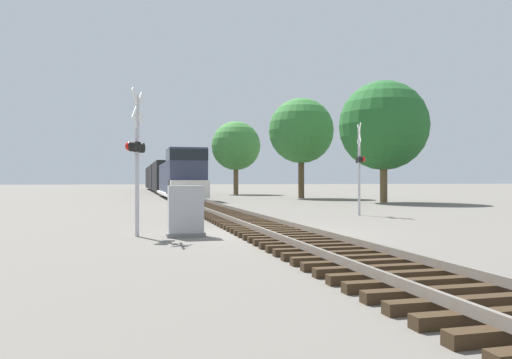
# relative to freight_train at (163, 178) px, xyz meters

# --- Properties ---
(ground_plane) EXTENTS (400.00, 400.00, 0.00)m
(ground_plane) POSITION_rel_freight_train_xyz_m (0.00, -53.67, -1.99)
(ground_plane) COLOR #666059
(rail_track_bed) EXTENTS (2.60, 160.00, 0.31)m
(rail_track_bed) POSITION_rel_freight_train_xyz_m (0.00, -53.67, -1.85)
(rail_track_bed) COLOR #382819
(rail_track_bed) RESTS_ON ground
(freight_train) EXTENTS (2.92, 63.79, 4.14)m
(freight_train) POSITION_rel_freight_train_xyz_m (0.00, 0.00, 0.00)
(freight_train) COLOR #33384C
(freight_train) RESTS_ON ground
(crossing_signal_near) EXTENTS (0.59, 1.00, 4.27)m
(crossing_signal_near) POSITION_rel_freight_train_xyz_m (-4.11, -53.52, 0.49)
(crossing_signal_near) COLOR #B7B7BC
(crossing_signal_near) RESTS_ON ground
(crossing_signal_far) EXTENTS (0.56, 1.01, 4.30)m
(crossing_signal_far) POSITION_rel_freight_train_xyz_m (6.10, -47.08, 0.47)
(crossing_signal_far) COLOR #B7B7BC
(crossing_signal_far) RESTS_ON ground
(relay_cabinet) EXTENTS (1.09, 0.65, 1.48)m
(relay_cabinet) POSITION_rel_freight_train_xyz_m (-2.72, -53.90, -1.26)
(relay_cabinet) COLOR slate
(relay_cabinet) RESTS_ON ground
(tree_far_right) EXTENTS (6.58, 6.58, 8.97)m
(tree_far_right) POSITION_rel_freight_train_xyz_m (13.85, -35.10, 3.68)
(tree_far_right) COLOR brown
(tree_far_right) RESTS_ON ground
(tree_mid_background) EXTENTS (5.97, 5.97, 9.19)m
(tree_mid_background) POSITION_rel_freight_train_xyz_m (10.96, -25.08, 4.19)
(tree_mid_background) COLOR brown
(tree_mid_background) RESTS_ON ground
(tree_deep_background) EXTENTS (5.71, 5.71, 8.55)m
(tree_deep_background) POSITION_rel_freight_train_xyz_m (7.70, -11.42, 3.68)
(tree_deep_background) COLOR brown
(tree_deep_background) RESTS_ON ground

